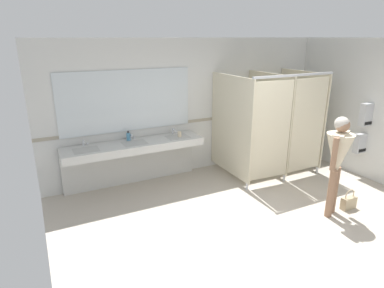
{
  "coord_description": "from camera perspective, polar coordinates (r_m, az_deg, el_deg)",
  "views": [
    {
      "loc": [
        -3.0,
        -2.96,
        2.67
      ],
      "look_at": [
        -0.97,
        1.1,
        1.17
      ],
      "focal_mm": 30.42,
      "sensor_mm": 36.0,
      "label": 1
    }
  ],
  "objects": [
    {
      "name": "paper_towel_dispenser_lower",
      "position": [
        7.21,
        27.58,
        0.17
      ],
      "size": [
        0.33,
        0.13,
        0.38
      ],
      "color": "#B7BABF",
      "rests_on": "wall_side_right"
    },
    {
      "name": "mirror_panel",
      "position": [
        6.02,
        -11.31,
        7.41
      ],
      "size": [
        2.42,
        0.02,
        1.1
      ],
      "primitive_type": "cube",
      "color": "silver",
      "rests_on": "wall_back"
    },
    {
      "name": "wall_back_tile_band",
      "position": [
        6.66,
        1.04,
        4.15
      ],
      "size": [
        6.16,
        0.01,
        0.06
      ],
      "primitive_type": "cube",
      "color": "#9E937F",
      "rests_on": "wall_back"
    },
    {
      "name": "bathroom_stalls",
      "position": [
        6.62,
        14.09,
        3.71
      ],
      "size": [
        1.83,
        1.37,
        2.05
      ],
      "color": "beige",
      "rests_on": "ground_plane"
    },
    {
      "name": "wall_back",
      "position": [
        6.65,
        0.8,
        6.62
      ],
      "size": [
        6.16,
        0.12,
        2.66
      ],
      "primitive_type": "cube",
      "color": "silver",
      "rests_on": "ground_plane"
    },
    {
      "name": "paper_towel_dispenser_upper",
      "position": [
        7.06,
        28.42,
        4.58
      ],
      "size": [
        0.33,
        0.13,
        0.43
      ],
      "color": "#B7BABF",
      "rests_on": "wall_side_right"
    },
    {
      "name": "ground_plane",
      "position": [
        5.01,
        16.28,
        -15.44
      ],
      "size": [
        6.16,
        6.12,
        0.1
      ],
      "primitive_type": "cube",
      "color": "#B2A899"
    },
    {
      "name": "handbag",
      "position": [
        5.95,
        25.77,
        -9.17
      ],
      "size": [
        0.26,
        0.11,
        0.34
      ],
      "color": "tan",
      "rests_on": "ground_plane"
    },
    {
      "name": "person_standing",
      "position": [
        5.33,
        24.22,
        -1.8
      ],
      "size": [
        0.54,
        0.54,
        1.58
      ],
      "color": "#8C664C",
      "rests_on": "ground_plane"
    },
    {
      "name": "soap_dispenser",
      "position": [
        6.03,
        -11.1,
        1.31
      ],
      "size": [
        0.07,
        0.07,
        0.18
      ],
      "color": "teal",
      "rests_on": "vanity_counter"
    },
    {
      "name": "paper_cup",
      "position": [
        6.13,
        -2.2,
        1.7
      ],
      "size": [
        0.07,
        0.07,
        0.1
      ],
      "primitive_type": "cylinder",
      "color": "beige",
      "rests_on": "vanity_counter"
    },
    {
      "name": "vanity_counter",
      "position": [
        6.06,
        -10.24,
        -1.58
      ],
      "size": [
        2.52,
        0.58,
        0.99
      ],
      "color": "silver",
      "rests_on": "ground_plane"
    }
  ]
}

